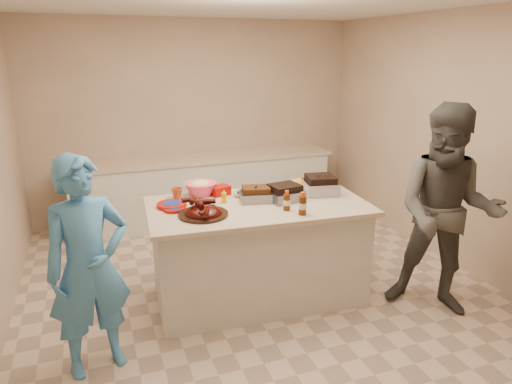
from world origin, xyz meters
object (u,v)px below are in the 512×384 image
object	(u,v)px
rib_platter	(203,215)
bbq_bottle_b	(287,210)
island	(258,295)
guest_blue	(100,365)
mustard_bottle	(224,203)
bbq_bottle_a	(302,214)
guest_gray	(434,307)
coleslaw_bowl	(201,195)
plastic_cup	(177,198)
roasting_pan	(320,193)

from	to	relation	value
rib_platter	bbq_bottle_b	size ratio (longest dim) A/B	2.37
island	bbq_bottle_b	size ratio (longest dim) A/B	11.09
bbq_bottle_b	guest_blue	distance (m)	1.93
mustard_bottle	island	bearing A→B (deg)	-27.89
rib_platter	bbq_bottle_b	bearing A→B (deg)	-9.58
island	mustard_bottle	bearing A→B (deg)	156.29
bbq_bottle_a	guest_blue	bearing A→B (deg)	-175.05
mustard_bottle	guest_gray	world-z (taller)	mustard_bottle
mustard_bottle	bbq_bottle_b	bearing A→B (deg)	-40.60
bbq_bottle_b	rib_platter	bearing A→B (deg)	170.42
bbq_bottle_b	guest_blue	xyz separation A→B (m)	(-1.66, -0.30, -0.94)
coleslaw_bowl	bbq_bottle_b	bearing A→B (deg)	-48.84
guest_gray	guest_blue	bearing A→B (deg)	-141.58
guest_gray	plastic_cup	bearing A→B (deg)	-166.73
mustard_bottle	plastic_cup	bearing A→B (deg)	143.25
roasting_pan	guest_gray	size ratio (longest dim) A/B	0.16
guest_gray	rib_platter	bearing A→B (deg)	-155.15
rib_platter	guest_blue	xyz separation A→B (m)	(-0.94, -0.42, -0.94)
island	plastic_cup	size ratio (longest dim) A/B	18.99
rib_platter	roasting_pan	xyz separation A→B (m)	(1.23, 0.21, 0.00)
roasting_pan	island	bearing A→B (deg)	-161.15
bbq_bottle_a	guest_gray	bearing A→B (deg)	-17.58
roasting_pan	mustard_bottle	bearing A→B (deg)	-172.02
island	bbq_bottle_a	xyz separation A→B (m)	(0.26, -0.39, 0.94)
rib_platter	bbq_bottle_b	xyz separation A→B (m)	(0.72, -0.12, 0.00)
rib_platter	bbq_bottle_a	distance (m)	0.84
mustard_bottle	guest_blue	xyz separation A→B (m)	(-1.21, -0.69, -0.94)
island	guest_blue	distance (m)	1.58
roasting_pan	mustard_bottle	distance (m)	0.97
bbq_bottle_a	mustard_bottle	xyz separation A→B (m)	(-0.54, 0.54, 0.00)
plastic_cup	guest_gray	distance (m)	2.61
rib_platter	guest_blue	bearing A→B (deg)	-155.86
roasting_pan	plastic_cup	bearing A→B (deg)	177.15
island	bbq_bottle_b	world-z (taller)	bbq_bottle_b
mustard_bottle	guest_blue	bearing A→B (deg)	-150.17
rib_platter	coleslaw_bowl	bearing A→B (deg)	78.20
rib_platter	coleslaw_bowl	world-z (taller)	coleslaw_bowl
roasting_pan	plastic_cup	distance (m)	1.38
coleslaw_bowl	guest_blue	bearing A→B (deg)	-136.99
rib_platter	bbq_bottle_a	world-z (taller)	bbq_bottle_a
rib_platter	bbq_bottle_b	world-z (taller)	bbq_bottle_b
bbq_bottle_a	plastic_cup	bearing A→B (deg)	137.99
roasting_pan	bbq_bottle_a	bearing A→B (deg)	-120.17
bbq_bottle_b	mustard_bottle	bearing A→B (deg)	139.40
island	coleslaw_bowl	bearing A→B (deg)	137.79
bbq_bottle_a	bbq_bottle_b	size ratio (longest dim) A/B	1.11
plastic_cup	guest_blue	xyz separation A→B (m)	(-0.83, -0.97, -0.94)
guest_gray	mustard_bottle	bearing A→B (deg)	-165.03
rib_platter	guest_gray	bearing A→B (deg)	-18.04
coleslaw_bowl	bbq_bottle_a	xyz separation A→B (m)	(0.68, -0.84, 0.00)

